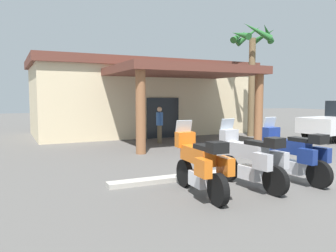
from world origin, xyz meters
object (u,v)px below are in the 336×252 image
object	(u,v)px
motel_building	(144,97)
pedestrian	(160,122)
motorcycle_silver	(251,159)
motorcycle_blue	(294,154)
palm_tree_near_portico	(252,53)
motorcycle_orange	(200,164)

from	to	relation	value
motel_building	pedestrian	distance (m)	4.69
pedestrian	motorcycle_silver	bearing A→B (deg)	-97.12
motel_building	motorcycle_blue	bearing A→B (deg)	-93.81
palm_tree_near_portico	pedestrian	bearing A→B (deg)	-174.57
pedestrian	palm_tree_near_portico	world-z (taller)	palm_tree_near_portico
motel_building	palm_tree_near_portico	xyz separation A→B (m)	(4.74, -3.90, 2.37)
motel_building	pedestrian	xyz separation A→B (m)	(-0.94, -4.44, -1.17)
pedestrian	palm_tree_near_portico	size ratio (longest dim) A/B	0.27
motorcycle_silver	motorcycle_blue	bearing A→B (deg)	-94.68
motorcycle_blue	palm_tree_near_portico	bearing A→B (deg)	-36.93
motorcycle_silver	motorcycle_blue	distance (m)	1.40
motorcycle_orange	motorcycle_silver	distance (m)	1.40
motel_building	motorcycle_orange	bearing A→B (deg)	-106.43
motorcycle_silver	pedestrian	world-z (taller)	pedestrian
motorcycle_orange	motorcycle_silver	xyz separation A→B (m)	(1.40, 0.04, 0.00)
motel_building	motorcycle_orange	size ratio (longest dim) A/B	5.78
motel_building	palm_tree_near_portico	bearing A→B (deg)	-40.61
motorcycle_silver	palm_tree_near_portico	xyz separation A→B (m)	(6.72, 8.42, 3.81)
motorcycle_blue	pedestrian	distance (m)	7.85
motorcycle_silver	palm_tree_near_portico	distance (m)	11.42
motel_building	palm_tree_near_portico	world-z (taller)	palm_tree_near_portico
motorcycle_silver	motorcycle_blue	world-z (taller)	same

